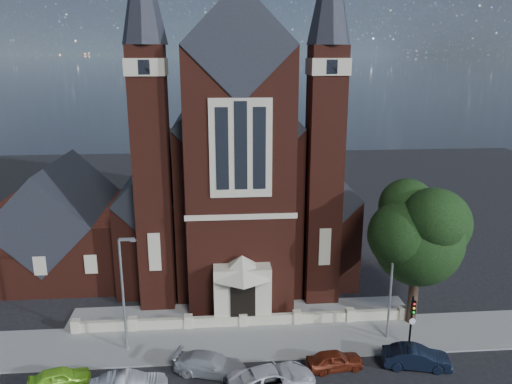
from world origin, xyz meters
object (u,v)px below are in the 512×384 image
at_px(street_tree, 421,236).
at_px(car_dark_red, 335,360).
at_px(car_silver_b, 210,364).
at_px(traffic_signal, 412,317).
at_px(street_lamp_right, 393,279).
at_px(car_lime_van, 60,378).
at_px(car_navy, 416,358).
at_px(car_white_suv, 272,379).
at_px(parish_hall, 61,228).
at_px(street_lamp_left, 124,288).
at_px(church, 234,169).

distance_m(street_tree, car_dark_red, 10.67).
bearing_deg(car_silver_b, traffic_signal, -67.64).
xyz_separation_m(street_lamp_right, traffic_signal, (0.91, -1.57, -2.02)).
distance_m(traffic_signal, car_dark_red, 6.03).
bearing_deg(car_lime_van, street_lamp_right, -96.37).
distance_m(street_tree, street_lamp_right, 3.84).
distance_m(street_tree, car_navy, 8.28).
height_order(street_tree, car_white_suv, street_tree).
distance_m(street_tree, car_lime_van, 25.35).
relative_size(parish_hall, street_tree, 1.14).
relative_size(street_lamp_left, car_silver_b, 1.78).
height_order(street_lamp_right, car_white_suv, street_lamp_right).
height_order(street_lamp_left, street_lamp_right, same).
distance_m(street_lamp_left, car_silver_b, 7.43).
xyz_separation_m(traffic_signal, car_navy, (-0.26, -1.81, -1.89)).
bearing_deg(street_lamp_left, street_tree, 4.76).
bearing_deg(traffic_signal, street_tree, 64.05).
relative_size(street_tree, traffic_signal, 2.67).
bearing_deg(street_lamp_right, car_dark_red, -145.67).
height_order(car_lime_van, car_white_suv, car_white_suv).
height_order(street_lamp_left, car_silver_b, street_lamp_left).
bearing_deg(street_tree, car_silver_b, -162.58).
bearing_deg(car_navy, parish_hall, 68.32).
relative_size(car_lime_van, car_white_suv, 0.68).
bearing_deg(street_tree, car_lime_van, -167.58).
bearing_deg(street_lamp_left, car_white_suv, -27.79).
distance_m(church, street_lamp_left, 20.84).
bearing_deg(car_white_suv, street_lamp_left, 48.81).
bearing_deg(street_lamp_right, street_lamp_left, 180.00).
relative_size(church, car_silver_b, 7.69).
relative_size(car_silver_b, car_navy, 1.07).
distance_m(parish_hall, car_lime_van, 18.48).
relative_size(parish_hall, traffic_signal, 3.05).
height_order(parish_hall, traffic_signal, parish_hall).
xyz_separation_m(church, car_silver_b, (-2.36, -21.93, -7.53)).
bearing_deg(car_dark_red, street_lamp_right, -62.61).
bearing_deg(car_navy, street_lamp_right, 22.27).
distance_m(parish_hall, street_lamp_right, 29.62).
xyz_separation_m(traffic_signal, car_white_suv, (-9.67, -3.29, -1.85)).
bearing_deg(street_lamp_right, car_navy, -79.07).
bearing_deg(car_dark_red, church, 7.08).
xyz_separation_m(parish_hall, car_dark_red, (21.51, -17.13, -3.39)).
bearing_deg(church, car_dark_red, -75.98).
distance_m(street_lamp_left, car_lime_van, 6.37).
height_order(church, car_lime_van, church).
distance_m(traffic_signal, car_white_suv, 10.38).
height_order(traffic_signal, car_silver_b, traffic_signal).
bearing_deg(car_dark_red, parish_hall, 44.53).
bearing_deg(street_lamp_right, parish_hall, 151.78).
height_order(parish_hall, car_dark_red, parish_hall).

